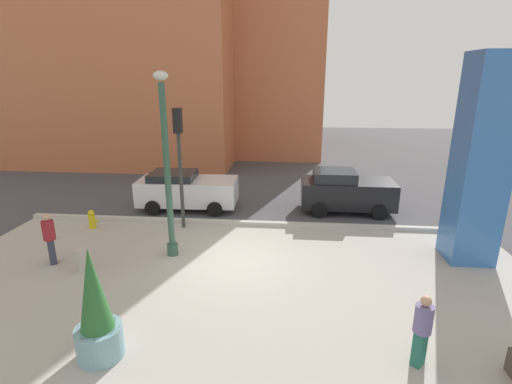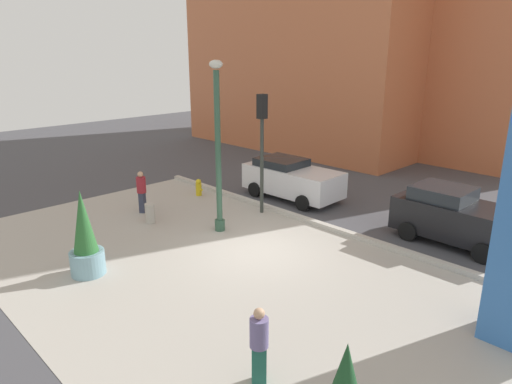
# 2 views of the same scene
# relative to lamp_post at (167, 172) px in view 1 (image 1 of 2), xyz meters

# --- Properties ---
(ground_plane) EXTENTS (60.00, 60.00, 0.00)m
(ground_plane) POSITION_rel_lamp_post_xyz_m (2.19, 3.75, -2.85)
(ground_plane) COLOR #47474C
(plaza_pavement) EXTENTS (18.00, 10.00, 0.02)m
(plaza_pavement) POSITION_rel_lamp_post_xyz_m (2.19, -2.25, -2.85)
(plaza_pavement) COLOR #ADA89E
(plaza_pavement) RESTS_ON ground_plane
(curb_strip) EXTENTS (18.00, 0.24, 0.16)m
(curb_strip) POSITION_rel_lamp_post_xyz_m (2.19, 2.87, -2.77)
(curb_strip) COLOR #B7B2A8
(curb_strip) RESTS_ON ground_plane
(lamp_post) EXTENTS (0.44, 0.44, 5.85)m
(lamp_post) POSITION_rel_lamp_post_xyz_m (0.00, 0.00, 0.00)
(lamp_post) COLOR #335642
(lamp_post) RESTS_ON ground_plane
(art_pillar_blue) EXTENTS (1.35, 1.35, 6.40)m
(art_pillar_blue) POSITION_rel_lamp_post_xyz_m (9.55, 0.64, 0.35)
(art_pillar_blue) COLOR #3870BC
(art_pillar_blue) RESTS_ON ground_plane
(potted_plant_near_right) EXTENTS (0.96, 0.96, 2.52)m
(potted_plant_near_right) POSITION_rel_lamp_post_xyz_m (-0.07, -4.84, -1.80)
(potted_plant_near_right) COLOR #7AA8B7
(potted_plant_near_right) RESTS_ON ground_plane
(fire_hydrant) EXTENTS (0.36, 0.26, 0.75)m
(fire_hydrant) POSITION_rel_lamp_post_xyz_m (-3.81, 1.98, -2.48)
(fire_hydrant) COLOR gold
(fire_hydrant) RESTS_ON ground_plane
(concrete_bollard) EXTENTS (0.36, 0.36, 0.75)m
(concrete_bollard) POSITION_rel_lamp_post_xyz_m (-2.37, -1.37, -2.47)
(concrete_bollard) COLOR #B2ADA3
(concrete_bollard) RESTS_ON ground_plane
(traffic_light_corner) EXTENTS (0.28, 0.42, 4.60)m
(traffic_light_corner) POSITION_rel_lamp_post_xyz_m (-0.30, 2.40, 0.26)
(traffic_light_corner) COLOR #333833
(traffic_light_corner) RESTS_ON ground_plane
(car_far_lane) EXTENTS (3.96, 2.08, 1.83)m
(car_far_lane) POSITION_rel_lamp_post_xyz_m (6.23, 4.89, -1.94)
(car_far_lane) COLOR black
(car_far_lane) RESTS_ON ground_plane
(car_intersection) EXTENTS (4.35, 2.22, 1.67)m
(car_intersection) POSITION_rel_lamp_post_xyz_m (-0.75, 4.64, -1.99)
(car_intersection) COLOR silver
(car_intersection) RESTS_ON ground_plane
(pedestrian_crossing) EXTENTS (0.50, 0.50, 1.67)m
(pedestrian_crossing) POSITION_rel_lamp_post_xyz_m (-3.58, -0.96, -1.92)
(pedestrian_crossing) COLOR #33384C
(pedestrian_crossing) RESTS_ON ground_plane
(pedestrian_by_curb) EXTENTS (0.51, 0.51, 1.61)m
(pedestrian_by_curb) POSITION_rel_lamp_post_xyz_m (6.53, -4.49, -1.96)
(pedestrian_by_curb) COLOR #236656
(pedestrian_by_curb) RESTS_ON ground_plane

